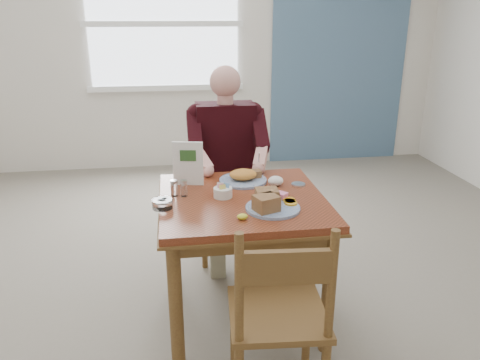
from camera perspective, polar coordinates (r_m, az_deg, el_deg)
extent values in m
plane|color=#6F685A|center=(2.94, 0.25, -15.80)|extent=(6.00, 6.00, 0.00)
plane|color=beige|center=(5.39, -4.77, 16.34)|extent=(5.50, 0.00, 5.50)
cube|color=#466582|center=(5.71, 12.17, 16.17)|extent=(1.60, 0.02, 2.80)
ellipsoid|color=yellow|center=(2.30, 0.30, -4.49)|extent=(0.06, 0.05, 0.03)
ellipsoid|color=white|center=(2.75, 4.36, -0.11)|extent=(0.09, 0.08, 0.06)
cylinder|color=silver|center=(2.78, 7.12, -0.53)|extent=(0.09, 0.09, 0.01)
cube|color=white|center=(5.34, -9.32, 18.28)|extent=(1.60, 0.02, 1.30)
cube|color=white|center=(5.39, -8.92, 11.03)|extent=(1.72, 0.04, 0.06)
cube|color=white|center=(5.33, -9.32, 18.28)|extent=(1.72, 0.04, 0.06)
cube|color=maroon|center=(2.59, 0.28, -2.51)|extent=(0.90, 0.90, 0.04)
cube|color=brown|center=(2.60, 0.28, -3.08)|extent=(0.92, 0.92, 0.01)
cylinder|color=brown|center=(2.40, -7.83, -14.89)|extent=(0.07, 0.07, 0.71)
cylinder|color=brown|center=(2.51, 10.74, -13.28)|extent=(0.07, 0.07, 0.71)
cylinder|color=brown|center=(3.07, -8.11, -6.66)|extent=(0.07, 0.07, 0.71)
cylinder|color=brown|center=(3.16, 6.21, -5.76)|extent=(0.07, 0.07, 0.71)
cube|color=brown|center=(2.27, 1.79, -7.84)|extent=(0.80, 0.03, 0.08)
cube|color=brown|center=(2.97, -0.87, -0.96)|extent=(0.80, 0.03, 0.08)
cube|color=brown|center=(2.59, -8.31, -4.40)|extent=(0.03, 0.80, 0.08)
cube|color=brown|center=(2.70, 8.51, -3.40)|extent=(0.03, 0.80, 0.08)
cylinder|color=brown|center=(3.30, -4.38, -7.11)|extent=(0.04, 0.04, 0.45)
cylinder|color=brown|center=(3.34, 1.84, -6.72)|extent=(0.04, 0.04, 0.45)
cylinder|color=brown|center=(3.62, -4.81, -4.57)|extent=(0.04, 0.04, 0.45)
cylinder|color=brown|center=(3.66, 0.84, -4.24)|extent=(0.04, 0.04, 0.45)
cube|color=brown|center=(3.38, -1.67, -1.92)|extent=(0.42, 0.42, 0.03)
cylinder|color=brown|center=(3.45, -5.03, 2.64)|extent=(0.04, 0.04, 0.50)
cylinder|color=brown|center=(3.49, 0.88, 2.90)|extent=(0.04, 0.04, 0.50)
cube|color=brown|center=(3.44, -2.08, 4.37)|extent=(0.38, 0.03, 0.14)
cylinder|color=brown|center=(2.41, -0.70, -18.25)|extent=(0.04, 0.04, 0.45)
cylinder|color=brown|center=(2.45, 8.15, -17.74)|extent=(0.04, 0.04, 0.45)
cube|color=brown|center=(2.14, 4.57, -15.89)|extent=(0.45, 0.45, 0.03)
cylinder|color=brown|center=(1.84, -0.11, -13.46)|extent=(0.04, 0.04, 0.50)
cylinder|color=brown|center=(1.90, 11.09, -12.82)|extent=(0.04, 0.04, 0.50)
cube|color=brown|center=(1.81, 5.68, -10.54)|extent=(0.38, 0.06, 0.14)
cube|color=gray|center=(3.23, -3.18, -1.56)|extent=(0.13, 0.38, 0.12)
cube|color=gray|center=(3.25, 0.33, -1.37)|extent=(0.13, 0.38, 0.12)
cube|color=gray|center=(3.19, -2.77, -7.75)|extent=(0.10, 0.10, 0.48)
cube|color=gray|center=(3.21, 0.81, -7.52)|extent=(0.10, 0.10, 0.48)
cube|color=black|center=(3.29, -1.79, 4.36)|extent=(0.40, 0.22, 0.58)
sphere|color=black|center=(3.22, -5.23, 7.99)|extent=(0.15, 0.15, 0.15)
sphere|color=black|center=(3.26, 1.52, 8.22)|extent=(0.15, 0.15, 0.15)
cylinder|color=tan|center=(3.20, -1.81, 9.63)|extent=(0.11, 0.11, 0.08)
sphere|color=tan|center=(3.18, -1.83, 11.94)|extent=(0.21, 0.21, 0.21)
cube|color=black|center=(3.13, -5.59, 5.75)|extent=(0.09, 0.29, 0.27)
cube|color=black|center=(3.18, 2.39, 6.06)|extent=(0.09, 0.29, 0.27)
sphere|color=black|center=(3.04, -5.41, 3.41)|extent=(0.09, 0.09, 0.09)
sphere|color=black|center=(3.09, 2.77, 3.76)|extent=(0.09, 0.09, 0.09)
cube|color=tan|center=(2.97, -4.70, 2.31)|extent=(0.14, 0.23, 0.14)
cube|color=tan|center=(3.01, 2.52, 2.63)|extent=(0.14, 0.23, 0.14)
sphere|color=tan|center=(2.90, -3.97, 1.15)|extent=(0.08, 0.08, 0.08)
sphere|color=tan|center=(2.94, 2.27, 1.45)|extent=(0.08, 0.08, 0.08)
cylinder|color=silver|center=(2.92, 2.28, 2.38)|extent=(0.01, 0.05, 0.12)
cylinder|color=white|center=(2.43, 4.02, -3.43)|extent=(0.34, 0.34, 0.02)
cube|color=#AF864D|center=(2.36, 3.22, -2.84)|extent=(0.14, 0.13, 0.08)
cube|color=#AF864D|center=(2.45, 3.30, -2.00)|extent=(0.12, 0.10, 0.08)
cylinder|color=orange|center=(2.46, 6.23, -2.81)|extent=(0.07, 0.07, 0.01)
cylinder|color=orange|center=(2.49, 6.10, -2.60)|extent=(0.09, 0.09, 0.01)
cylinder|color=orange|center=(2.51, 5.96, -2.40)|extent=(0.09, 0.09, 0.01)
cube|color=pink|center=(2.53, 5.06, -1.87)|extent=(0.08, 0.08, 0.03)
cylinder|color=white|center=(2.81, 0.37, -0.06)|extent=(0.32, 0.32, 0.02)
ellipsoid|color=gold|center=(2.80, 0.37, 0.69)|extent=(0.18, 0.16, 0.06)
cube|color=#AF864D|center=(2.84, 1.47, 0.75)|extent=(0.11, 0.08, 0.04)
cylinder|color=white|center=(2.57, -2.09, -1.53)|extent=(0.13, 0.13, 0.05)
cube|color=pink|center=(2.56, -2.34, -0.73)|extent=(0.04, 0.02, 0.03)
cube|color=#6699D8|center=(2.57, -1.71, -0.67)|extent=(0.04, 0.03, 0.03)
cube|color=#EAD159|center=(2.55, -2.16, -0.86)|extent=(0.04, 0.03, 0.03)
cube|color=white|center=(2.58, -2.41, -0.60)|extent=(0.04, 0.03, 0.03)
cylinder|color=white|center=(2.61, -8.02, -1.14)|extent=(0.05, 0.05, 0.08)
cylinder|color=silver|center=(2.60, -8.07, -0.19)|extent=(0.05, 0.05, 0.02)
cylinder|color=white|center=(2.60, -6.85, -1.16)|extent=(0.05, 0.05, 0.08)
cylinder|color=silver|center=(2.59, -6.89, -0.21)|extent=(0.05, 0.05, 0.02)
cylinder|color=white|center=(2.46, -9.44, -2.90)|extent=(0.13, 0.13, 0.05)
cylinder|color=white|center=(2.45, -9.75, -2.62)|extent=(0.03, 0.03, 0.02)
cylinder|color=white|center=(2.47, -9.18, -2.42)|extent=(0.03, 0.03, 0.02)
cylinder|color=white|center=(2.44, -9.34, -2.69)|extent=(0.03, 0.03, 0.02)
cube|color=white|center=(2.74, -6.36, 2.00)|extent=(0.18, 0.05, 0.26)
cube|color=#2D5926|center=(2.72, -6.37, 2.97)|extent=(0.09, 0.02, 0.07)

